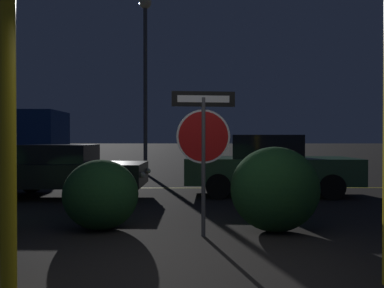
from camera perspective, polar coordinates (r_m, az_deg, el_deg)
The scene contains 9 objects.
ground_plane at distance 4.02m, azimuth 1.46°, elevation -19.79°, with size 260.00×260.00×0.00m, color black.
road_center_stripe at distance 10.92m, azimuth 0.15°, elevation -6.70°, with size 43.33×0.12×0.01m, color gold.
stop_sign at distance 5.42m, azimuth 1.75°, elevation 1.40°, with size 0.92×0.11×2.10m.
yellow_pole_left at distance 3.69m, azimuth -26.26°, elevation 0.74°, with size 0.14×0.14×2.83m, color yellow.
hedge_bush_2 at distance 6.06m, azimuth -13.72°, elevation -7.50°, with size 1.17×1.08×1.09m, color #19421E.
hedge_bush_3 at distance 5.88m, azimuth 12.51°, elevation -6.74°, with size 1.35×1.08×1.30m, color #19421E.
passing_car_2 at distance 9.63m, azimuth -18.79°, elevation -3.83°, with size 3.94×1.86×1.28m.
passing_car_3 at distance 9.85m, azimuth 11.49°, elevation -3.18°, with size 4.45×2.13×1.52m.
street_lamp at distance 15.82m, azimuth -7.13°, elevation 13.60°, with size 0.51×0.51×7.26m.
Camera 1 is at (-0.13, -3.77, 1.41)m, focal length 35.00 mm.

